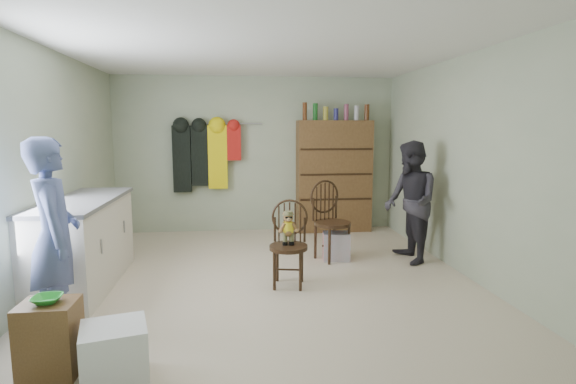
{
  "coord_description": "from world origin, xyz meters",
  "views": [
    {
      "loc": [
        -0.34,
        -4.85,
        1.66
      ],
      "look_at": [
        0.25,
        0.2,
        0.95
      ],
      "focal_mm": 28.0,
      "sensor_mm": 36.0,
      "label": 1
    }
  ],
  "objects": [
    {
      "name": "ground_plane",
      "position": [
        0.0,
        0.0,
        0.0
      ],
      "size": [
        5.0,
        5.0,
        0.0
      ],
      "primitive_type": "plane",
      "color": "beige",
      "rests_on": "ground"
    },
    {
      "name": "room_walls",
      "position": [
        0.0,
        0.53,
        1.58
      ],
      "size": [
        5.0,
        5.0,
        5.0
      ],
      "color": "#B0BA9C",
      "rests_on": "ground"
    },
    {
      "name": "counter",
      "position": [
        -1.95,
        0.0,
        0.47
      ],
      "size": [
        0.64,
        1.86,
        0.94
      ],
      "color": "silver",
      "rests_on": "ground"
    },
    {
      "name": "stool",
      "position": [
        -1.61,
        -1.82,
        0.26
      ],
      "size": [
        0.36,
        0.31,
        0.52
      ],
      "primitive_type": "cube",
      "color": "brown",
      "rests_on": "ground"
    },
    {
      "name": "bowl",
      "position": [
        -1.61,
        -1.82,
        0.54
      ],
      "size": [
        0.19,
        0.19,
        0.05
      ],
      "primitive_type": "imported",
      "color": "green",
      "rests_on": "stool"
    },
    {
      "name": "plastic_tub",
      "position": [
        -1.16,
        -1.95,
        0.19
      ],
      "size": [
        0.49,
        0.48,
        0.39
      ],
      "primitive_type": "cube",
      "rotation": [
        0.0,
        0.0,
        0.25
      ],
      "color": "white",
      "rests_on": "ground"
    },
    {
      "name": "chair_front",
      "position": [
        0.21,
        -0.22,
        0.53
      ],
      "size": [
        0.48,
        0.48,
        0.91
      ],
      "rotation": [
        0.0,
        0.0,
        -0.2
      ],
      "color": "black",
      "rests_on": "ground"
    },
    {
      "name": "chair_far",
      "position": [
        0.85,
        0.69,
        0.54
      ],
      "size": [
        0.59,
        0.59,
        1.02
      ],
      "rotation": [
        0.0,
        0.0,
        0.41
      ],
      "color": "black",
      "rests_on": "ground"
    },
    {
      "name": "striped_bag",
      "position": [
        0.92,
        0.64,
        0.18
      ],
      "size": [
        0.37,
        0.3,
        0.35
      ],
      "primitive_type": "cube",
      "rotation": [
        0.0,
        0.0,
        -0.12
      ],
      "color": "#E57372",
      "rests_on": "ground"
    },
    {
      "name": "person_left",
      "position": [
        -1.79,
        -1.16,
        0.8
      ],
      "size": [
        0.57,
        0.69,
        1.61
      ],
      "primitive_type": "imported",
      "rotation": [
        0.0,
        0.0,
        1.94
      ],
      "color": "#56649E",
      "rests_on": "ground"
    },
    {
      "name": "person_right",
      "position": [
        1.81,
        0.44,
        0.76
      ],
      "size": [
        0.58,
        0.75,
        1.53
      ],
      "primitive_type": "imported",
      "rotation": [
        0.0,
        0.0,
        -1.56
      ],
      "color": "#2D2B33",
      "rests_on": "ground"
    },
    {
      "name": "dresser",
      "position": [
        1.25,
        2.3,
        0.91
      ],
      "size": [
        1.2,
        0.39,
        2.08
      ],
      "color": "brown",
      "rests_on": "ground"
    },
    {
      "name": "coat_rack",
      "position": [
        -0.83,
        2.38,
        1.25
      ],
      "size": [
        1.42,
        0.12,
        1.09
      ],
      "color": "#99999E",
      "rests_on": "ground"
    }
  ]
}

